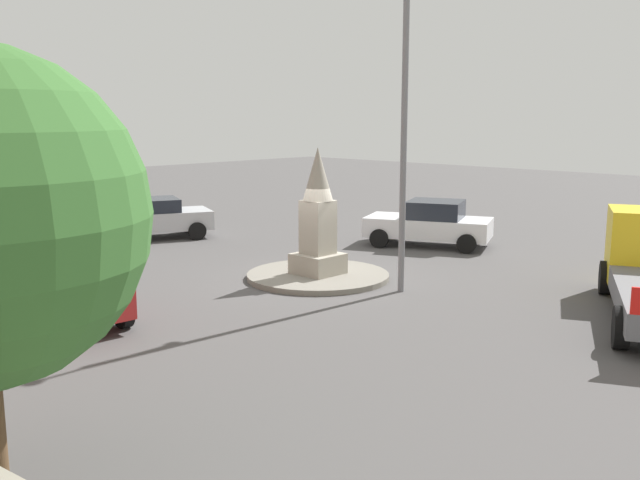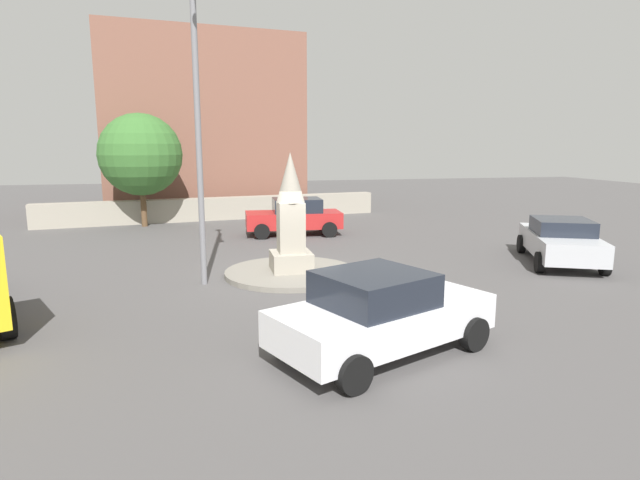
{
  "view_description": "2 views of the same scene",
  "coord_description": "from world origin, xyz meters",
  "px_view_note": "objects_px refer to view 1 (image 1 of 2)",
  "views": [
    {
      "loc": [
        -13.54,
        -13.13,
        4.46
      ],
      "look_at": [
        -0.48,
        -0.54,
        1.21
      ],
      "focal_mm": 39.46,
      "sensor_mm": 36.0,
      "label": 1
    },
    {
      "loc": [
        14.78,
        -2.44,
        3.81
      ],
      "look_at": [
        0.25,
        0.82,
        1.07
      ],
      "focal_mm": 29.18,
      "sensor_mm": 36.0,
      "label": 2
    }
  ],
  "objects_px": {
    "streetlamp": "(405,82)",
    "car_silver_far_side": "(151,218)",
    "car_white_parked_left": "(430,223)",
    "car_red_passing": "(54,286)",
    "monument": "(318,218)"
  },
  "relations": [
    {
      "from": "monument",
      "to": "car_red_passing",
      "type": "bearing_deg",
      "value": 169.35
    },
    {
      "from": "streetlamp",
      "to": "car_red_passing",
      "type": "distance_m",
      "value": 9.37
    },
    {
      "from": "streetlamp",
      "to": "car_white_parked_left",
      "type": "xyz_separation_m",
      "value": [
        5.71,
        3.15,
        -4.44
      ]
    },
    {
      "from": "car_silver_far_side",
      "to": "car_red_passing",
      "type": "bearing_deg",
      "value": -133.96
    },
    {
      "from": "streetlamp",
      "to": "car_silver_far_side",
      "type": "height_order",
      "value": "streetlamp"
    },
    {
      "from": "car_white_parked_left",
      "to": "car_red_passing",
      "type": "xyz_separation_m",
      "value": [
        -13.04,
        0.66,
        0.01
      ]
    },
    {
      "from": "streetlamp",
      "to": "car_red_passing",
      "type": "height_order",
      "value": "streetlamp"
    },
    {
      "from": "car_silver_far_side",
      "to": "car_red_passing",
      "type": "height_order",
      "value": "car_red_passing"
    },
    {
      "from": "streetlamp",
      "to": "car_silver_far_side",
      "type": "relative_size",
      "value": 1.87
    },
    {
      "from": "monument",
      "to": "car_silver_far_side",
      "type": "distance_m",
      "value": 8.84
    },
    {
      "from": "car_white_parked_left",
      "to": "streetlamp",
      "type": "bearing_deg",
      "value": -151.13
    },
    {
      "from": "streetlamp",
      "to": "car_silver_far_side",
      "type": "distance_m",
      "value": 12.16
    },
    {
      "from": "car_white_parked_left",
      "to": "car_red_passing",
      "type": "relative_size",
      "value": 1.12
    },
    {
      "from": "car_silver_far_side",
      "to": "car_red_passing",
      "type": "distance_m",
      "value": 10.41
    },
    {
      "from": "monument",
      "to": "streetlamp",
      "type": "height_order",
      "value": "streetlamp"
    }
  ]
}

